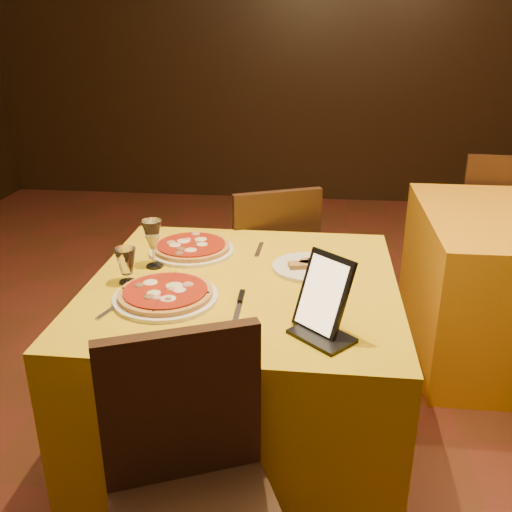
# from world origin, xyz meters

# --- Properties ---
(floor) EXTENTS (6.00, 7.00, 0.01)m
(floor) POSITION_xyz_m (0.00, 0.00, -0.01)
(floor) COLOR #5E2D19
(floor) RESTS_ON ground
(wall_back) EXTENTS (6.00, 0.01, 2.80)m
(wall_back) POSITION_xyz_m (0.00, 3.50, 1.40)
(wall_back) COLOR black
(wall_back) RESTS_ON floor
(main_table) EXTENTS (1.10, 1.10, 0.75)m
(main_table) POSITION_xyz_m (-0.15, -0.14, 0.38)
(main_table) COLOR gold
(main_table) RESTS_ON floor
(chair_main_far) EXTENTS (0.55, 0.55, 0.91)m
(chair_main_far) POSITION_xyz_m (-0.15, 0.67, 0.46)
(chair_main_far) COLOR black
(chair_main_far) RESTS_ON floor
(chair_side_far) EXTENTS (0.42, 0.42, 0.91)m
(chair_side_far) POSITION_xyz_m (1.18, 1.56, 0.46)
(chair_side_far) COLOR black
(chair_side_far) RESTS_ON floor
(pizza_near) EXTENTS (0.35, 0.35, 0.03)m
(pizza_near) POSITION_xyz_m (-0.39, -0.31, 0.77)
(pizza_near) COLOR white
(pizza_near) RESTS_ON main_table
(pizza_far) EXTENTS (0.34, 0.34, 0.03)m
(pizza_far) POSITION_xyz_m (-0.40, 0.12, 0.77)
(pizza_far) COLOR white
(pizza_far) RESTS_ON main_table
(cutlet_dish) EXTENTS (0.27, 0.27, 0.03)m
(cutlet_dish) POSITION_xyz_m (0.08, -0.00, 0.76)
(cutlet_dish) COLOR white
(cutlet_dish) RESTS_ON main_table
(wine_glass) EXTENTS (0.09, 0.09, 0.19)m
(wine_glass) POSITION_xyz_m (-0.50, -0.05, 0.84)
(wine_glass) COLOR #E5E082
(wine_glass) RESTS_ON main_table
(water_glass) EXTENTS (0.07, 0.07, 0.13)m
(water_glass) POSITION_xyz_m (-0.56, -0.20, 0.81)
(water_glass) COLOR white
(water_glass) RESTS_ON main_table
(tablet) EXTENTS (0.19, 0.18, 0.23)m
(tablet) POSITION_xyz_m (0.13, -0.46, 0.87)
(tablet) COLOR black
(tablet) RESTS_ON main_table
(knife) EXTENTS (0.02, 0.22, 0.01)m
(knife) POSITION_xyz_m (-0.14, -0.36, 0.75)
(knife) COLOR #AFAFB6
(knife) RESTS_ON main_table
(fork_near) EXTENTS (0.06, 0.15, 0.01)m
(fork_near) POSITION_xyz_m (-0.54, -0.41, 0.75)
(fork_near) COLOR silver
(fork_near) RESTS_ON main_table
(fork_far) EXTENTS (0.02, 0.16, 0.01)m
(fork_far) POSITION_xyz_m (-0.13, 0.17, 0.75)
(fork_far) COLOR silver
(fork_far) RESTS_ON main_table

